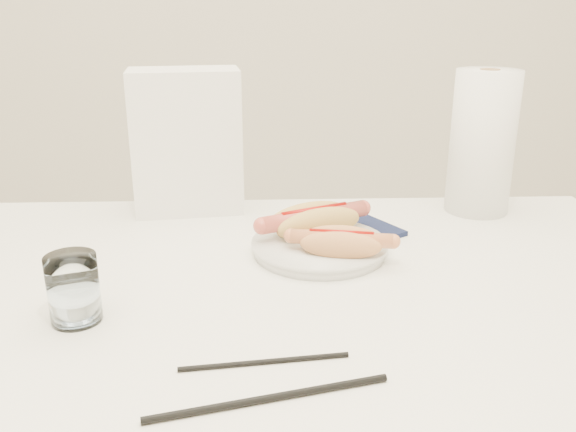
{
  "coord_description": "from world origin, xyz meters",
  "views": [
    {
      "loc": [
        -0.02,
        -0.76,
        1.13
      ],
      "look_at": [
        0.02,
        0.11,
        0.82
      ],
      "focal_mm": 38.35,
      "sensor_mm": 36.0,
      "label": 1
    }
  ],
  "objects_px": {
    "hotdog_left": "(314,221)",
    "napkin_box": "(187,142)",
    "table": "(280,329)",
    "hotdog_right": "(341,243)",
    "water_glass": "(73,289)",
    "paper_towel_roll": "(482,143)",
    "plate": "(319,248)"
  },
  "relations": [
    {
      "from": "hotdog_left",
      "to": "paper_towel_roll",
      "type": "distance_m",
      "value": 0.37
    },
    {
      "from": "water_glass",
      "to": "napkin_box",
      "type": "distance_m",
      "value": 0.44
    },
    {
      "from": "napkin_box",
      "to": "paper_towel_roll",
      "type": "distance_m",
      "value": 0.54
    },
    {
      "from": "table",
      "to": "napkin_box",
      "type": "distance_m",
      "value": 0.43
    },
    {
      "from": "table",
      "to": "hotdog_right",
      "type": "relative_size",
      "value": 7.89
    },
    {
      "from": "table",
      "to": "napkin_box",
      "type": "height_order",
      "value": "napkin_box"
    },
    {
      "from": "hotdog_left",
      "to": "hotdog_right",
      "type": "bearing_deg",
      "value": -92.27
    },
    {
      "from": "hotdog_right",
      "to": "napkin_box",
      "type": "distance_m",
      "value": 0.38
    },
    {
      "from": "plate",
      "to": "paper_towel_roll",
      "type": "xyz_separation_m",
      "value": [
        0.31,
        0.2,
        0.12
      ]
    },
    {
      "from": "hotdog_right",
      "to": "napkin_box",
      "type": "height_order",
      "value": "napkin_box"
    },
    {
      "from": "hotdog_left",
      "to": "napkin_box",
      "type": "relative_size",
      "value": 0.69
    },
    {
      "from": "hotdog_left",
      "to": "water_glass",
      "type": "bearing_deg",
      "value": -168.02
    },
    {
      "from": "hotdog_left",
      "to": "napkin_box",
      "type": "xyz_separation_m",
      "value": [
        -0.22,
        0.19,
        0.09
      ]
    },
    {
      "from": "water_glass",
      "to": "plate",
      "type": "bearing_deg",
      "value": 31.97
    },
    {
      "from": "hotdog_right",
      "to": "table",
      "type": "bearing_deg",
      "value": -128.23
    },
    {
      "from": "water_glass",
      "to": "napkin_box",
      "type": "bearing_deg",
      "value": 77.53
    },
    {
      "from": "table",
      "to": "hotdog_right",
      "type": "height_order",
      "value": "hotdog_right"
    },
    {
      "from": "table",
      "to": "water_glass",
      "type": "bearing_deg",
      "value": -164.12
    },
    {
      "from": "water_glass",
      "to": "paper_towel_roll",
      "type": "distance_m",
      "value": 0.75
    },
    {
      "from": "table",
      "to": "plate",
      "type": "height_order",
      "value": "plate"
    },
    {
      "from": "water_glass",
      "to": "napkin_box",
      "type": "height_order",
      "value": "napkin_box"
    },
    {
      "from": "table",
      "to": "hotdog_left",
      "type": "bearing_deg",
      "value": 69.82
    },
    {
      "from": "hotdog_right",
      "to": "hotdog_left",
      "type": "bearing_deg",
      "value": 123.36
    },
    {
      "from": "napkin_box",
      "to": "table",
      "type": "bearing_deg",
      "value": -72.71
    },
    {
      "from": "table",
      "to": "water_glass",
      "type": "relative_size",
      "value": 13.88
    },
    {
      "from": "table",
      "to": "paper_towel_roll",
      "type": "distance_m",
      "value": 0.53
    },
    {
      "from": "plate",
      "to": "napkin_box",
      "type": "distance_m",
      "value": 0.34
    },
    {
      "from": "napkin_box",
      "to": "water_glass",
      "type": "bearing_deg",
      "value": -109.76
    },
    {
      "from": "plate",
      "to": "hotdog_left",
      "type": "height_order",
      "value": "hotdog_left"
    },
    {
      "from": "plate",
      "to": "hotdog_right",
      "type": "relative_size",
      "value": 1.35
    },
    {
      "from": "paper_towel_roll",
      "to": "table",
      "type": "bearing_deg",
      "value": -139.46
    },
    {
      "from": "hotdog_right",
      "to": "paper_towel_roll",
      "type": "xyz_separation_m",
      "value": [
        0.28,
        0.24,
        0.09
      ]
    }
  ]
}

